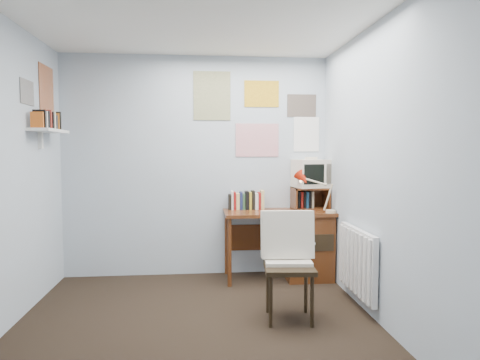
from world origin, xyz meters
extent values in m
plane|color=black|center=(0.00, 0.00, 0.00)|extent=(3.50, 3.50, 0.00)
cube|color=#A5B1BD|center=(0.00, 1.75, 1.25)|extent=(3.00, 0.02, 2.50)
cube|color=#A5B1BD|center=(1.50, 0.00, 1.25)|extent=(0.02, 3.50, 2.50)
cube|color=white|center=(0.00, 0.00, 2.50)|extent=(3.00, 3.50, 0.02)
cube|color=#592C14|center=(0.90, 1.48, 0.74)|extent=(1.20, 0.55, 0.03)
cube|color=#592C14|center=(1.23, 1.48, 0.36)|extent=(0.50, 0.50, 0.72)
cylinder|color=#592C14|center=(0.34, 1.24, 0.36)|extent=(0.04, 0.04, 0.72)
cylinder|color=#592C14|center=(0.34, 1.71, 0.36)|extent=(0.04, 0.04, 0.72)
cube|color=#592C14|center=(0.65, 1.73, 0.42)|extent=(0.64, 0.02, 0.30)
cube|color=black|center=(0.78, 0.31, 0.44)|extent=(0.49, 0.47, 0.89)
cube|color=red|center=(1.44, 1.29, 0.96)|extent=(0.30, 0.26, 0.41)
cube|color=#592C14|center=(1.29, 1.59, 0.89)|extent=(0.40, 0.30, 0.25)
cube|color=beige|center=(1.30, 1.61, 1.18)|extent=(0.42, 0.40, 0.35)
cube|color=#592C14|center=(0.66, 1.66, 0.87)|extent=(0.60, 0.14, 0.22)
cube|color=white|center=(1.46, 0.55, 0.42)|extent=(0.09, 0.80, 0.60)
cube|color=white|center=(-1.40, 1.10, 1.62)|extent=(0.20, 0.62, 0.24)
cube|color=white|center=(0.70, 1.74, 1.85)|extent=(1.20, 0.01, 0.90)
cube|color=white|center=(-1.49, 1.10, 2.00)|extent=(0.01, 0.70, 0.60)
camera|label=1|loc=(0.01, -3.16, 1.43)|focal=32.00mm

